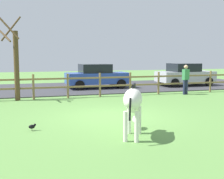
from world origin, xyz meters
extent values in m
plane|color=#5B8C42|center=(0.00, 0.00, 0.00)|extent=(60.00, 60.00, 0.00)
cube|color=#38383D|center=(0.00, 9.30, 0.03)|extent=(28.00, 7.40, 0.05)
cylinder|color=olive|center=(-2.52, 5.00, 0.62)|extent=(0.11, 0.11, 1.25)
cylinder|color=olive|center=(-0.83, 5.00, 0.62)|extent=(0.11, 0.11, 1.25)
cylinder|color=olive|center=(0.87, 5.00, 0.62)|extent=(0.11, 0.11, 1.25)
cylinder|color=olive|center=(2.57, 5.00, 0.62)|extent=(0.11, 0.11, 1.25)
cylinder|color=olive|center=(4.26, 5.00, 0.62)|extent=(0.11, 0.11, 1.25)
cylinder|color=olive|center=(5.96, 5.00, 0.62)|extent=(0.11, 0.11, 1.25)
cylinder|color=olive|center=(7.65, 5.00, 0.62)|extent=(0.11, 0.11, 1.25)
cube|color=olive|center=(-0.83, 5.00, 0.56)|extent=(20.35, 0.06, 0.09)
cube|color=olive|center=(-0.83, 5.00, 1.00)|extent=(20.35, 0.06, 0.09)
cylinder|color=#513A23|center=(-3.28, 4.91, 1.66)|extent=(0.24, 0.24, 3.32)
cylinder|color=#513A23|center=(-3.47, 5.35, 3.45)|extent=(0.99, 0.49, 1.24)
cylinder|color=#513A23|center=(-3.57, 4.47, 3.43)|extent=(0.97, 0.68, 1.11)
cylinder|color=#513A23|center=(-3.77, 4.62, 3.10)|extent=(0.66, 1.06, 0.71)
ellipsoid|color=white|center=(-0.31, -2.79, 1.03)|extent=(0.99, 1.32, 0.56)
cylinder|color=white|center=(-0.25, -2.37, 0.39)|extent=(0.11, 0.11, 0.78)
cylinder|color=white|center=(0.00, -2.50, 0.39)|extent=(0.11, 0.11, 0.78)
cylinder|color=white|center=(-0.61, -3.08, 0.39)|extent=(0.11, 0.11, 0.78)
cylinder|color=white|center=(-0.36, -3.21, 0.39)|extent=(0.11, 0.11, 0.78)
cylinder|color=white|center=(-0.07, -2.32, 0.84)|extent=(0.48, 0.63, 0.51)
ellipsoid|color=white|center=(0.12, -1.94, 0.28)|extent=(0.38, 0.48, 0.24)
cube|color=black|center=(-0.19, -2.57, 1.35)|extent=(0.29, 0.52, 0.12)
cylinder|color=black|center=(-0.61, -3.39, 0.88)|extent=(0.13, 0.19, 0.54)
cylinder|color=black|center=(-2.83, -1.25, 0.03)|extent=(0.01, 0.01, 0.06)
cylinder|color=black|center=(-2.83, -1.29, 0.03)|extent=(0.01, 0.01, 0.06)
ellipsoid|color=black|center=(-2.83, -1.27, 0.12)|extent=(0.18, 0.10, 0.12)
sphere|color=black|center=(-2.74, -1.27, 0.17)|extent=(0.07, 0.07, 0.07)
cube|color=#B7BABF|center=(7.92, 8.23, 0.70)|extent=(4.06, 1.86, 0.70)
cube|color=black|center=(7.77, 8.23, 1.33)|extent=(1.96, 1.64, 0.56)
cylinder|color=black|center=(9.24, 9.14, 0.35)|extent=(0.61, 0.20, 0.60)
cylinder|color=black|center=(9.30, 7.44, 0.35)|extent=(0.61, 0.20, 0.60)
cylinder|color=black|center=(6.54, 9.03, 0.35)|extent=(0.61, 0.20, 0.60)
cylinder|color=black|center=(6.61, 7.33, 0.35)|extent=(0.61, 0.20, 0.60)
cube|color=#2D4CAD|center=(1.63, 8.55, 0.70)|extent=(4.05, 1.81, 0.70)
cube|color=black|center=(1.48, 8.54, 1.33)|extent=(1.94, 1.62, 0.56)
cylinder|color=black|center=(2.95, 9.43, 0.35)|extent=(0.60, 0.20, 0.60)
cylinder|color=black|center=(3.00, 7.73, 0.35)|extent=(0.60, 0.20, 0.60)
cylinder|color=black|center=(0.25, 9.36, 0.35)|extent=(0.60, 0.20, 0.60)
cylinder|color=black|center=(0.30, 7.66, 0.35)|extent=(0.60, 0.20, 0.60)
cylinder|color=#232847|center=(5.54, 4.39, 0.41)|extent=(0.14, 0.14, 0.82)
cylinder|color=#232847|center=(5.71, 4.44, 0.41)|extent=(0.14, 0.14, 0.82)
cube|color=#38844C|center=(5.62, 4.41, 1.11)|extent=(0.41, 0.31, 0.58)
sphere|color=tan|center=(5.62, 4.41, 1.53)|extent=(0.22, 0.22, 0.22)
camera|label=1|loc=(-3.07, -9.87, 2.17)|focal=47.10mm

